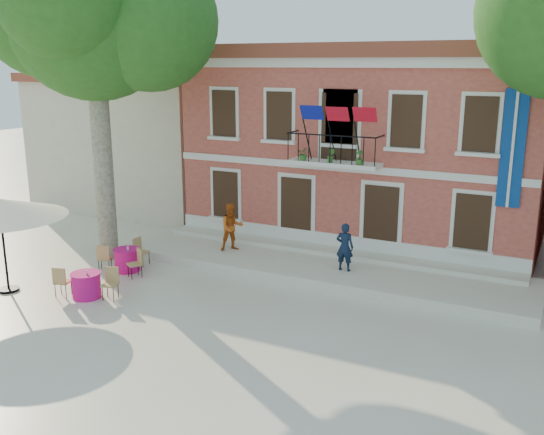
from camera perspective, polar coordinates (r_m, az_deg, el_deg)
The scene contains 10 objects.
ground at distance 17.89m, azimuth -7.09°, elevation -8.20°, with size 90.00×90.00×0.00m, color beige.
main_building at distance 24.92m, azimuth 9.62°, elevation 7.12°, with size 13.50×9.59×7.50m.
neighbor_west at distance 31.24m, azimuth -10.53°, elevation 7.46°, with size 9.40×9.40×6.40m.
terrace at distance 20.58m, azimuth 4.46°, elevation -4.63°, with size 14.00×3.40×0.30m, color silver.
plane_tree_west at distance 21.71m, azimuth -16.52°, elevation 17.85°, with size 5.77×5.77×11.33m.
patio_umbrella at distance 19.81m, azimuth -24.27°, elevation 0.80°, with size 3.92×3.92×2.92m.
pedestrian_navy at distance 19.61m, azimuth 6.86°, elevation -2.77°, with size 0.58×0.38×1.58m, color #101D35.
pedestrian_orange at distance 21.61m, azimuth -3.82°, elevation -0.89°, with size 0.84×0.65×1.72m, color #C65517.
cafe_table_1 at distance 19.00m, azimuth -17.08°, elevation -6.02°, with size 1.96×0.98×0.95m.
cafe_table_3 at distance 21.01m, azimuth -13.47°, elevation -3.80°, with size 1.87×1.65×0.95m.
Camera 1 is at (9.39, -13.62, 6.82)m, focal length 40.00 mm.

